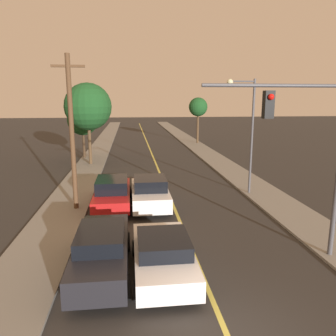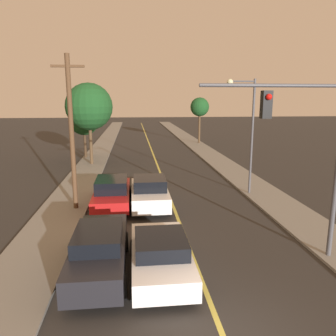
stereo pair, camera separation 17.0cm
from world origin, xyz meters
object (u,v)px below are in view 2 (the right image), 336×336
object	(u,v)px
car_outer_lane_front	(99,249)
traffic_signal_mast	(309,140)
car_near_lane_front	(161,254)
car_near_lane_second	(149,192)
tree_left_far	(89,107)
streetlamp_right	(246,121)
car_outer_lane_second	(112,192)
tree_right_near	(200,107)
tree_left_near	(84,120)
utility_pole_left	(71,131)

from	to	relation	value
car_outer_lane_front	traffic_signal_mast	bearing A→B (deg)	1.44
car_near_lane_front	car_near_lane_second	distance (m)	7.00
traffic_signal_mast	tree_left_far	world-z (taller)	tree_left_far
car_near_lane_second	traffic_signal_mast	world-z (taller)	traffic_signal_mast
streetlamp_right	car_outer_lane_second	bearing A→B (deg)	-170.12
car_near_lane_second	streetlamp_right	bearing A→B (deg)	16.72
car_near_lane_front	tree_right_near	size ratio (longest dim) A/B	0.76
streetlamp_right	tree_left_near	world-z (taller)	streetlamp_right
traffic_signal_mast	tree_left_far	size ratio (longest dim) A/B	0.90
car_near_lane_front	car_outer_lane_second	distance (m)	7.66
streetlamp_right	car_near_lane_second	bearing A→B (deg)	-163.28
tree_right_near	traffic_signal_mast	bearing A→B (deg)	-94.88
tree_left_far	tree_right_near	xyz separation A→B (m)	(12.33, 12.90, -0.40)
car_outer_lane_second	car_near_lane_second	bearing A→B (deg)	-10.72
streetlamp_right	tree_left_near	xyz separation A→B (m)	(-11.30, 13.75, -0.73)
car_near_lane_front	car_outer_lane_second	size ratio (longest dim) A/B	0.88
car_near_lane_front	traffic_signal_mast	distance (m)	6.32
streetlamp_right	traffic_signal_mast	bearing A→B (deg)	-94.82
utility_pole_left	car_outer_lane_second	bearing A→B (deg)	13.26
car_near_lane_second	car_outer_lane_front	xyz separation A→B (m)	(-2.02, -6.70, 0.01)
car_outer_lane_second	car_near_lane_front	bearing A→B (deg)	-74.74
car_outer_lane_front	car_near_lane_front	bearing A→B (deg)	-8.64
car_outer_lane_front	car_outer_lane_second	xyz separation A→B (m)	(0.00, 7.08, -0.04)
car_near_lane_front	tree_left_near	size ratio (longest dim) A/B	0.87
car_near_lane_front	utility_pole_left	xyz separation A→B (m)	(-3.90, 6.94, 3.45)
traffic_signal_mast	tree_right_near	distance (m)	31.71
traffic_signal_mast	tree_left_near	xyz separation A→B (m)	(-10.60, 22.02, -0.66)
car_near_lane_front	streetlamp_right	size ratio (longest dim) A/B	0.66
car_near_lane_second	tree_left_far	bearing A→B (deg)	110.36
car_near_lane_second	streetlamp_right	size ratio (longest dim) A/B	0.67
tree_right_near	tree_left_near	bearing A→B (deg)	-144.25
streetlamp_right	tree_right_near	size ratio (longest dim) A/B	1.16
streetlamp_right	utility_pole_left	xyz separation A→B (m)	(-9.71, -1.81, -0.31)
car_near_lane_front	car_outer_lane_front	world-z (taller)	car_outer_lane_front
tree_left_near	tree_left_far	world-z (taller)	tree_left_far
car_near_lane_second	utility_pole_left	distance (m)	5.13
tree_left_near	tree_left_far	bearing A→B (deg)	-73.67
car_outer_lane_front	tree_left_far	distance (m)	19.51
car_outer_lane_second	tree_left_far	size ratio (longest dim) A/B	0.73
car_outer_lane_front	car_outer_lane_second	world-z (taller)	car_outer_lane_front
tree_left_far	car_outer_lane_front	bearing A→B (deg)	-82.45
car_near_lane_second	tree_left_near	world-z (taller)	tree_left_near
car_outer_lane_front	tree_left_near	distance (m)	22.65
car_near_lane_second	tree_right_near	size ratio (longest dim) A/B	0.78
utility_pole_left	car_near_lane_second	bearing A→B (deg)	0.91
car_near_lane_front	car_near_lane_second	xyz separation A→B (m)	(0.00, 7.00, 0.11)
car_near_lane_front	tree_left_far	world-z (taller)	tree_left_far
tree_left_near	traffic_signal_mast	bearing A→B (deg)	-64.29
car_outer_lane_second	utility_pole_left	distance (m)	3.89
car_near_lane_second	tree_left_near	size ratio (longest dim) A/B	0.89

